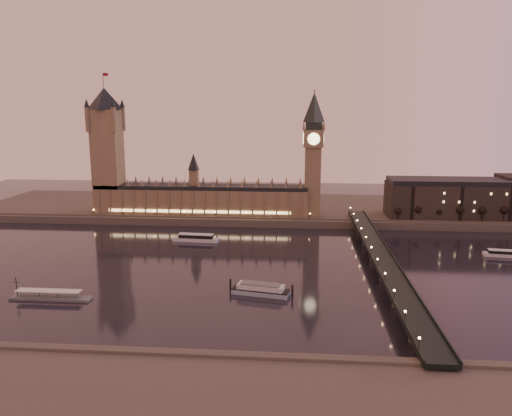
{
  "coord_description": "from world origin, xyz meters",
  "views": [
    {
      "loc": [
        40.42,
        -292.21,
        95.9
      ],
      "look_at": [
        13.82,
        35.0,
        29.5
      ],
      "focal_mm": 35.0,
      "sensor_mm": 36.0,
      "label": 1
    }
  ],
  "objects_px": {
    "moored_barge": "(261,289)",
    "pontoon_pier": "(50,297)",
    "cruise_boat_b": "(503,254)",
    "cruise_boat_a": "(196,238)"
  },
  "relations": [
    {
      "from": "moored_barge",
      "to": "pontoon_pier",
      "type": "bearing_deg",
      "value": -160.25
    },
    {
      "from": "cruise_boat_a",
      "to": "cruise_boat_b",
      "type": "xyz_separation_m",
      "value": [
        207.99,
        -21.44,
        -0.42
      ]
    },
    {
      "from": "cruise_boat_b",
      "to": "moored_barge",
      "type": "xyz_separation_m",
      "value": [
        -153.29,
        -80.11,
        0.74
      ]
    },
    {
      "from": "cruise_boat_a",
      "to": "moored_barge",
      "type": "xyz_separation_m",
      "value": [
        54.69,
        -101.55,
        0.32
      ]
    },
    {
      "from": "cruise_boat_b",
      "to": "moored_barge",
      "type": "relative_size",
      "value": 0.72
    },
    {
      "from": "cruise_boat_a",
      "to": "pontoon_pier",
      "type": "height_order",
      "value": "pontoon_pier"
    },
    {
      "from": "cruise_boat_a",
      "to": "cruise_boat_b",
      "type": "distance_m",
      "value": 209.09
    },
    {
      "from": "cruise_boat_a",
      "to": "moored_barge",
      "type": "distance_m",
      "value": 115.34
    },
    {
      "from": "moored_barge",
      "to": "pontoon_pier",
      "type": "distance_m",
      "value": 107.55
    },
    {
      "from": "pontoon_pier",
      "to": "cruise_boat_a",
      "type": "bearing_deg",
      "value": 66.1
    }
  ]
}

